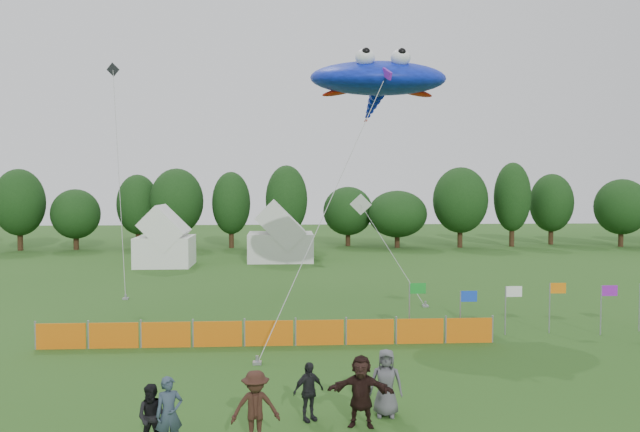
{
  "coord_description": "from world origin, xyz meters",
  "views": [
    {
      "loc": [
        -1.35,
        -16.54,
        6.38
      ],
      "look_at": [
        0.0,
        6.0,
        5.2
      ],
      "focal_mm": 35.0,
      "sensor_mm": 36.0,
      "label": 1
    }
  ],
  "objects": [
    {
      "name": "flag_row",
      "position": [
        9.17,
        8.99,
        1.41
      ],
      "size": [
        10.73,
        0.76,
        2.16
      ],
      "color": "gray",
      "rests_on": "ground"
    },
    {
      "name": "small_kite_white",
      "position": [
        4.07,
        20.13,
        3.88
      ],
      "size": [
        3.35,
        7.07,
        5.76
      ],
      "color": "silver",
      "rests_on": "ground"
    },
    {
      "name": "tent_right",
      "position": [
        -1.54,
        34.58,
        1.91
      ],
      "size": [
        5.37,
        4.29,
        3.79
      ],
      "color": "silver",
      "rests_on": "ground"
    },
    {
      "name": "treeline",
      "position": [
        1.61,
        44.93,
        4.18
      ],
      "size": [
        104.57,
        8.78,
        8.36
      ],
      "color": "#382314",
      "rests_on": "ground"
    },
    {
      "name": "spectator_e",
      "position": [
        1.46,
        0.13,
        0.92
      ],
      "size": [
        0.99,
        0.73,
        1.85
      ],
      "primitive_type": "imported",
      "rotation": [
        0.0,
        0.0,
        -0.17
      ],
      "color": "#4E4E53",
      "rests_on": "ground"
    },
    {
      "name": "spectator_a",
      "position": [
        -4.07,
        -1.81,
        0.9
      ],
      "size": [
        0.77,
        0.64,
        1.79
      ],
      "primitive_type": "imported",
      "rotation": [
        0.0,
        0.0,
        0.37
      ],
      "color": "#2C3B4A",
      "rests_on": "ground"
    },
    {
      "name": "spectator_d",
      "position": [
        -0.68,
        -0.09,
        0.8
      ],
      "size": [
        1.0,
        0.8,
        1.59
      ],
      "primitive_type": "imported",
      "rotation": [
        0.0,
        0.0,
        0.52
      ],
      "color": "black",
      "rests_on": "ground"
    },
    {
      "name": "stingray_kite",
      "position": [
        3.48,
        15.22,
        11.61
      ],
      "size": [
        9.29,
        18.72,
        12.87
      ],
      "color": "#0F28DC",
      "rests_on": "ground"
    },
    {
      "name": "spectator_b",
      "position": [
        -4.47,
        -1.72,
        0.8
      ],
      "size": [
        0.78,
        0.61,
        1.59
      ],
      "primitive_type": "imported",
      "rotation": [
        0.0,
        0.0,
        -0.01
      ],
      "color": "black",
      "rests_on": "ground"
    },
    {
      "name": "ground",
      "position": [
        0.0,
        0.0,
        0.0
      ],
      "size": [
        160.0,
        160.0,
        0.0
      ],
      "primitive_type": "plane",
      "color": "#234C16",
      "rests_on": "ground"
    },
    {
      "name": "spectator_f",
      "position": [
        0.69,
        -0.56,
        0.94
      ],
      "size": [
        1.82,
        0.89,
        1.88
      ],
      "primitive_type": "imported",
      "rotation": [
        0.0,
        0.0,
        -0.2
      ],
      "color": "black",
      "rests_on": "ground"
    },
    {
      "name": "tent_left",
      "position": [
        -10.45,
        32.03,
        1.89
      ],
      "size": [
        4.26,
        4.26,
        3.75
      ],
      "color": "white",
      "rests_on": "ground"
    },
    {
      "name": "barrier_fence",
      "position": [
        -1.91,
        7.72,
        0.5
      ],
      "size": [
        17.9,
        0.06,
        1.0
      ],
      "color": "#D5620B",
      "rests_on": "ground"
    },
    {
      "name": "spectator_c",
      "position": [
        -2.03,
        -1.61,
        0.93
      ],
      "size": [
        1.27,
        0.83,
        1.85
      ],
      "primitive_type": "imported",
      "rotation": [
        0.0,
        0.0,
        0.13
      ],
      "color": "#311B13",
      "rests_on": "ground"
    },
    {
      "name": "small_kite_dark",
      "position": [
        -11.16,
        21.33,
        7.94
      ],
      "size": [
        2.56,
        5.96,
        13.96
      ],
      "color": "black",
      "rests_on": "ground"
    }
  ]
}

